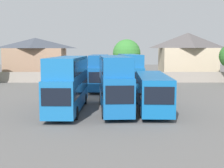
{
  "coord_description": "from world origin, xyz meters",
  "views": [
    {
      "loc": [
        -0.21,
        -28.96,
        5.7
      ],
      "look_at": [
        0.0,
        3.0,
        2.17
      ],
      "focal_mm": 50.76,
      "sensor_mm": 36.0,
      "label": 1
    }
  ],
  "objects_px": {
    "bus_1": "(68,81)",
    "bus_3": "(152,90)",
    "house_terrace_left": "(36,58)",
    "house_terrace_centre": "(188,55)",
    "tree_right_of_lot": "(127,53)",
    "bus_5": "(130,70)",
    "bus_2": "(114,80)",
    "bus_4": "(99,70)"
  },
  "relations": [
    {
      "from": "house_terrace_left",
      "to": "tree_right_of_lot",
      "type": "xyz_separation_m",
      "value": [
        17.19,
        -4.17,
        0.98
      ]
    },
    {
      "from": "bus_2",
      "to": "bus_5",
      "type": "bearing_deg",
      "value": 167.57
    },
    {
      "from": "house_terrace_left",
      "to": "bus_3",
      "type": "bearing_deg",
      "value": -60.09
    },
    {
      "from": "bus_1",
      "to": "bus_2",
      "type": "distance_m",
      "value": 4.26
    },
    {
      "from": "house_terrace_left",
      "to": "bus_4",
      "type": "bearing_deg",
      "value": -52.72
    },
    {
      "from": "bus_4",
      "to": "bus_1",
      "type": "bearing_deg",
      "value": -8.27
    },
    {
      "from": "house_terrace_centre",
      "to": "tree_right_of_lot",
      "type": "height_order",
      "value": "house_terrace_centre"
    },
    {
      "from": "bus_1",
      "to": "tree_right_of_lot",
      "type": "xyz_separation_m",
      "value": [
        6.83,
        27.56,
        2.16
      ]
    },
    {
      "from": "bus_1",
      "to": "bus_3",
      "type": "distance_m",
      "value": 7.85
    },
    {
      "from": "bus_5",
      "to": "house_terrace_left",
      "type": "relative_size",
      "value": 0.97
    },
    {
      "from": "bus_4",
      "to": "bus_5",
      "type": "height_order",
      "value": "bus_5"
    },
    {
      "from": "bus_1",
      "to": "house_terrace_centre",
      "type": "xyz_separation_m",
      "value": [
        18.87,
        32.32,
        1.7
      ]
    },
    {
      "from": "bus_2",
      "to": "bus_5",
      "type": "relative_size",
      "value": 0.99
    },
    {
      "from": "bus_2",
      "to": "bus_3",
      "type": "bearing_deg",
      "value": 88.09
    },
    {
      "from": "bus_5",
      "to": "tree_right_of_lot",
      "type": "height_order",
      "value": "tree_right_of_lot"
    },
    {
      "from": "bus_4",
      "to": "tree_right_of_lot",
      "type": "bearing_deg",
      "value": 160.71
    },
    {
      "from": "house_terrace_centre",
      "to": "tree_right_of_lot",
      "type": "relative_size",
      "value": 1.44
    },
    {
      "from": "house_terrace_left",
      "to": "tree_right_of_lot",
      "type": "distance_m",
      "value": 17.72
    },
    {
      "from": "bus_3",
      "to": "bus_4",
      "type": "distance_m",
      "value": 15.88
    },
    {
      "from": "bus_1",
      "to": "tree_right_of_lot",
      "type": "height_order",
      "value": "tree_right_of_lot"
    },
    {
      "from": "house_terrace_left",
      "to": "tree_right_of_lot",
      "type": "relative_size",
      "value": 1.53
    },
    {
      "from": "bus_2",
      "to": "house_terrace_left",
      "type": "xyz_separation_m",
      "value": [
        -14.62,
        31.65,
        1.15
      ]
    },
    {
      "from": "bus_3",
      "to": "house_terrace_centre",
      "type": "xyz_separation_m",
      "value": [
        11.07,
        32.16,
        2.6
      ]
    },
    {
      "from": "bus_3",
      "to": "bus_4",
      "type": "bearing_deg",
      "value": -157.53
    },
    {
      "from": "house_terrace_left",
      "to": "house_terrace_centre",
      "type": "relative_size",
      "value": 1.06
    },
    {
      "from": "bus_3",
      "to": "bus_4",
      "type": "relative_size",
      "value": 1.09
    },
    {
      "from": "bus_3",
      "to": "bus_5",
      "type": "xyz_separation_m",
      "value": [
        -1.18,
        14.71,
        0.89
      ]
    },
    {
      "from": "bus_1",
      "to": "tree_right_of_lot",
      "type": "distance_m",
      "value": 28.47
    },
    {
      "from": "bus_3",
      "to": "tree_right_of_lot",
      "type": "height_order",
      "value": "tree_right_of_lot"
    },
    {
      "from": "house_terrace_centre",
      "to": "bus_3",
      "type": "bearing_deg",
      "value": -109.0
    },
    {
      "from": "bus_5",
      "to": "bus_3",
      "type": "bearing_deg",
      "value": 1.63
    },
    {
      "from": "bus_3",
      "to": "house_terrace_left",
      "type": "bearing_deg",
      "value": -147.78
    },
    {
      "from": "house_terrace_centre",
      "to": "tree_right_of_lot",
      "type": "xyz_separation_m",
      "value": [
        -12.04,
        -4.76,
        0.46
      ]
    },
    {
      "from": "bus_3",
      "to": "bus_2",
      "type": "bearing_deg",
      "value": -86.22
    },
    {
      "from": "bus_5",
      "to": "house_terrace_centre",
      "type": "bearing_deg",
      "value": 141.94
    },
    {
      "from": "bus_4",
      "to": "house_terrace_left",
      "type": "bearing_deg",
      "value": -142.2
    },
    {
      "from": "bus_1",
      "to": "bus_3",
      "type": "height_order",
      "value": "bus_1"
    },
    {
      "from": "bus_3",
      "to": "bus_5",
      "type": "bearing_deg",
      "value": -173.1
    },
    {
      "from": "bus_4",
      "to": "tree_right_of_lot",
      "type": "height_order",
      "value": "tree_right_of_lot"
    },
    {
      "from": "bus_5",
      "to": "tree_right_of_lot",
      "type": "relative_size",
      "value": 1.49
    },
    {
      "from": "bus_5",
      "to": "bus_2",
      "type": "bearing_deg",
      "value": -12.01
    },
    {
      "from": "house_terrace_left",
      "to": "tree_right_of_lot",
      "type": "bearing_deg",
      "value": -13.63
    }
  ]
}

